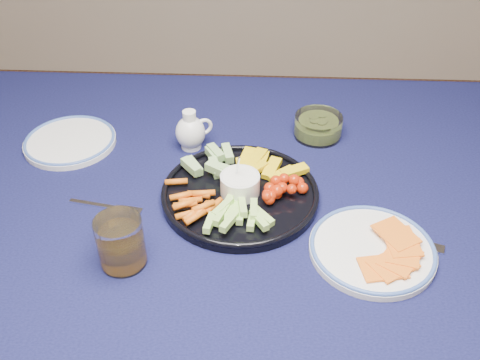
{
  "coord_description": "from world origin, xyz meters",
  "views": [
    {
      "loc": [
        0.11,
        -0.86,
        1.47
      ],
      "look_at": [
        0.07,
        -0.01,
        0.79
      ],
      "focal_mm": 40.0,
      "sensor_mm": 36.0,
      "label": 1
    }
  ],
  "objects_px": {
    "crudite_platter": "(239,190)",
    "pickle_bowl": "(318,127)",
    "creamer_pitcher": "(191,132)",
    "side_plate_extra": "(70,141)",
    "dining_table": "(207,225)",
    "cheese_plate": "(373,248)",
    "juice_tumbler": "(121,245)"
  },
  "relations": [
    {
      "from": "dining_table",
      "to": "crudite_platter",
      "type": "bearing_deg",
      "value": -6.26
    },
    {
      "from": "creamer_pitcher",
      "to": "juice_tumbler",
      "type": "distance_m",
      "value": 0.38
    },
    {
      "from": "pickle_bowl",
      "to": "juice_tumbler",
      "type": "bearing_deg",
      "value": -130.98
    },
    {
      "from": "side_plate_extra",
      "to": "dining_table",
      "type": "bearing_deg",
      "value": -26.51
    },
    {
      "from": "dining_table",
      "to": "cheese_plate",
      "type": "relative_size",
      "value": 7.15
    },
    {
      "from": "crudite_platter",
      "to": "juice_tumbler",
      "type": "distance_m",
      "value": 0.28
    },
    {
      "from": "pickle_bowl",
      "to": "cheese_plate",
      "type": "bearing_deg",
      "value": -79.02
    },
    {
      "from": "dining_table",
      "to": "pickle_bowl",
      "type": "distance_m",
      "value": 0.36
    },
    {
      "from": "crudite_platter",
      "to": "creamer_pitcher",
      "type": "xyz_separation_m",
      "value": [
        -0.12,
        0.18,
        0.02
      ]
    },
    {
      "from": "dining_table",
      "to": "creamer_pitcher",
      "type": "height_order",
      "value": "creamer_pitcher"
    },
    {
      "from": "dining_table",
      "to": "juice_tumbler",
      "type": "height_order",
      "value": "juice_tumbler"
    },
    {
      "from": "dining_table",
      "to": "pickle_bowl",
      "type": "xyz_separation_m",
      "value": [
        0.25,
        0.24,
        0.11
      ]
    },
    {
      "from": "dining_table",
      "to": "side_plate_extra",
      "type": "bearing_deg",
      "value": 153.49
    },
    {
      "from": "crudite_platter",
      "to": "side_plate_extra",
      "type": "xyz_separation_m",
      "value": [
        -0.41,
        0.18,
        -0.01
      ]
    },
    {
      "from": "juice_tumbler",
      "to": "crudite_platter",
      "type": "bearing_deg",
      "value": 43.74
    },
    {
      "from": "pickle_bowl",
      "to": "side_plate_extra",
      "type": "bearing_deg",
      "value": -173.52
    },
    {
      "from": "crudite_platter",
      "to": "creamer_pitcher",
      "type": "relative_size",
      "value": 3.4
    },
    {
      "from": "dining_table",
      "to": "cheese_plate",
      "type": "distance_m",
      "value": 0.37
    },
    {
      "from": "crudite_platter",
      "to": "creamer_pitcher",
      "type": "distance_m",
      "value": 0.22
    },
    {
      "from": "creamer_pitcher",
      "to": "pickle_bowl",
      "type": "xyz_separation_m",
      "value": [
        0.3,
        0.06,
        -0.02
      ]
    },
    {
      "from": "juice_tumbler",
      "to": "cheese_plate",
      "type": "bearing_deg",
      "value": 5.67
    },
    {
      "from": "pickle_bowl",
      "to": "juice_tumbler",
      "type": "height_order",
      "value": "juice_tumbler"
    },
    {
      "from": "creamer_pitcher",
      "to": "pickle_bowl",
      "type": "height_order",
      "value": "creamer_pitcher"
    },
    {
      "from": "pickle_bowl",
      "to": "juice_tumbler",
      "type": "distance_m",
      "value": 0.58
    },
    {
      "from": "creamer_pitcher",
      "to": "crudite_platter",
      "type": "bearing_deg",
      "value": -56.17
    },
    {
      "from": "crudite_platter",
      "to": "pickle_bowl",
      "type": "relative_size",
      "value": 2.86
    },
    {
      "from": "dining_table",
      "to": "pickle_bowl",
      "type": "relative_size",
      "value": 14.56
    },
    {
      "from": "cheese_plate",
      "to": "side_plate_extra",
      "type": "bearing_deg",
      "value": 154.06
    },
    {
      "from": "side_plate_extra",
      "to": "pickle_bowl",
      "type": "bearing_deg",
      "value": 6.48
    },
    {
      "from": "cheese_plate",
      "to": "juice_tumbler",
      "type": "height_order",
      "value": "juice_tumbler"
    },
    {
      "from": "cheese_plate",
      "to": "juice_tumbler",
      "type": "relative_size",
      "value": 2.34
    },
    {
      "from": "dining_table",
      "to": "side_plate_extra",
      "type": "xyz_separation_m",
      "value": [
        -0.34,
        0.17,
        0.1
      ]
    }
  ]
}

